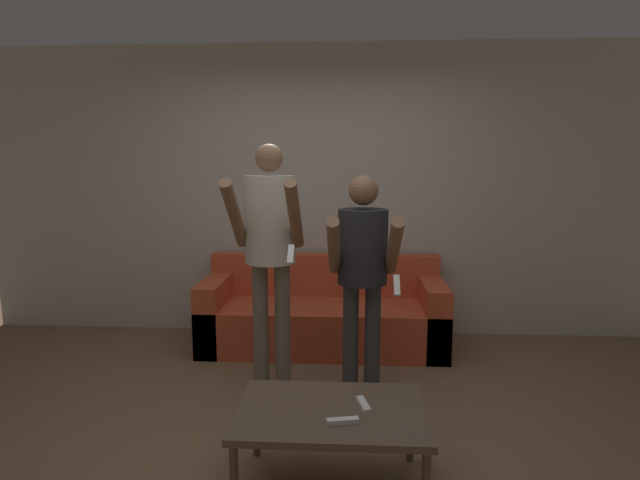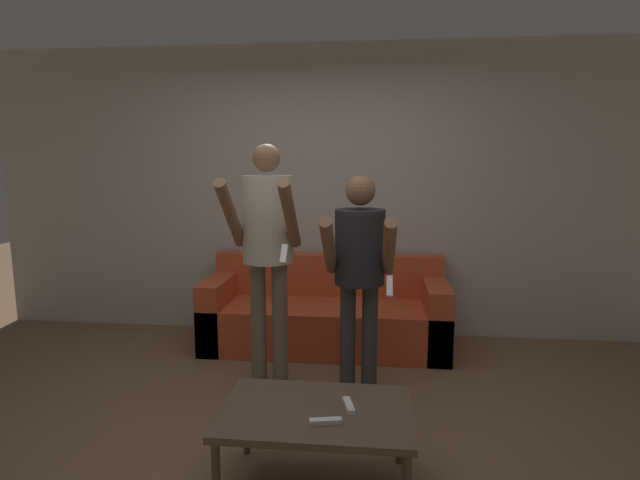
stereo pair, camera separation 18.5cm
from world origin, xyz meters
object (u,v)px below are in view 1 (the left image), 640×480
(couch, at_px, (323,316))
(person_standing_left, at_px, (270,238))
(coffee_table, at_px, (331,417))
(remote_near, at_px, (343,421))
(person_standing_right, at_px, (363,261))
(remote_far, at_px, (363,405))

(couch, xyz_separation_m, person_standing_left, (-0.32, -0.92, 0.84))
(coffee_table, bearing_deg, remote_near, -66.34)
(person_standing_right, relative_size, coffee_table, 1.65)
(remote_near, relative_size, remote_far, 1.00)
(coffee_table, bearing_deg, person_standing_right, 80.73)
(person_standing_left, bearing_deg, remote_near, -66.67)
(person_standing_right, xyz_separation_m, coffee_table, (-0.18, -1.07, -0.57))
(remote_near, distance_m, remote_far, 0.19)
(person_standing_left, height_order, person_standing_right, person_standing_left)
(person_standing_left, bearing_deg, coffee_table, -66.71)
(coffee_table, xyz_separation_m, remote_far, (0.16, 0.03, 0.05))
(person_standing_right, bearing_deg, couch, 109.18)
(coffee_table, height_order, remote_far, remote_far)
(person_standing_left, distance_m, remote_far, 1.39)
(couch, height_order, remote_near, couch)
(remote_near, height_order, remote_far, same)
(couch, distance_m, remote_far, 1.99)
(person_standing_left, xyz_separation_m, coffee_table, (0.46, -1.08, -0.72))
(person_standing_left, bearing_deg, couch, 70.78)
(remote_near, bearing_deg, person_standing_right, 84.50)
(person_standing_left, xyz_separation_m, person_standing_right, (0.64, -0.00, -0.15))
(remote_near, bearing_deg, person_standing_left, 113.33)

